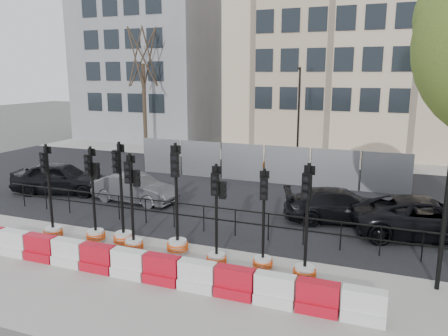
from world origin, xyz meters
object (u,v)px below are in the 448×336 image
at_px(traffic_signal_h, 305,257).
at_px(car_a, 60,178).
at_px(traffic_signal_d, 133,229).
at_px(car_c, 342,206).
at_px(traffic_signal_a, 52,220).

distance_m(traffic_signal_h, car_a, 13.41).
bearing_deg(traffic_signal_d, traffic_signal_h, -6.00).
bearing_deg(traffic_signal_h, traffic_signal_d, -171.26).
xyz_separation_m(traffic_signal_h, car_c, (0.39, 5.36, -0.04)).
xyz_separation_m(traffic_signal_d, traffic_signal_h, (5.51, -0.00, -0.08)).
height_order(traffic_signal_d, car_c, traffic_signal_d).
distance_m(traffic_signal_d, car_c, 7.96).
xyz_separation_m(traffic_signal_a, car_c, (9.14, 5.40, -0.04)).
height_order(traffic_signal_h, car_c, traffic_signal_h).
bearing_deg(traffic_signal_a, car_a, 128.26).
bearing_deg(car_a, traffic_signal_h, -125.85).
height_order(traffic_signal_a, car_c, traffic_signal_a).
xyz_separation_m(traffic_signal_d, car_a, (-7.05, 4.73, -0.01)).
bearing_deg(car_c, traffic_signal_d, 115.20).
bearing_deg(car_c, traffic_signal_h, 158.79).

